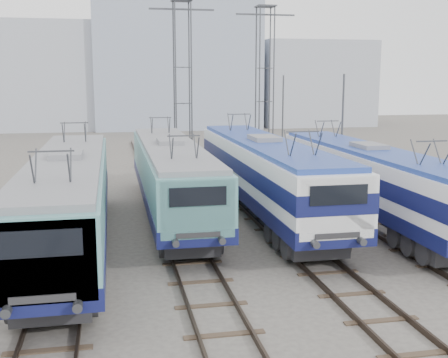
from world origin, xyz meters
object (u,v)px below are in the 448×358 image
locomotive_far_left (68,195)px  locomotive_center_right (265,170)px  locomotive_center_left (171,173)px  mast_rear (283,119)px  locomotive_far_right (369,176)px  catenary_tower_west (183,80)px  catenary_tower_east (265,80)px  mast_mid (342,133)px

locomotive_far_left → locomotive_center_right: bearing=23.3°
locomotive_center_left → mast_rear: mast_rear is taller
locomotive_far_right → catenary_tower_west: size_ratio=1.44×
catenary_tower_east → mast_rear: (2.10, 2.00, -3.14)m
locomotive_far_left → locomotive_far_right: locomotive_far_left is taller
mast_mid → mast_rear: size_ratio=1.00×
locomotive_center_left → mast_mid: bearing=24.1°
catenary_tower_west → mast_mid: size_ratio=1.71×
locomotive_center_left → mast_rear: size_ratio=2.54×
locomotive_far_left → locomotive_center_left: locomotive_far_left is taller
catenary_tower_east → locomotive_far_left: bearing=-124.2°
catenary_tower_east → mast_mid: bearing=-78.1°
mast_mid → locomotive_far_right: bearing=-103.6°
mast_mid → mast_rear: (0.00, 12.00, 0.00)m
locomotive_center_left → catenary_tower_west: 13.78m
mast_rear → catenary_tower_east: bearing=-136.4°
locomotive_center_left → locomotive_center_right: size_ratio=0.96×
locomotive_far_left → catenary_tower_west: (6.75, 17.52, 4.38)m
locomotive_center_right → locomotive_far_right: (4.50, -2.02, -0.14)m
catenary_tower_west → locomotive_far_left: bearing=-111.1°
locomotive_far_right → mast_rear: (1.85, 19.66, 1.28)m
locomotive_far_right → mast_mid: (1.85, 7.66, 1.28)m
locomotive_far_right → mast_rear: size_ratio=2.47×
catenary_tower_west → catenary_tower_east: same height
mast_mid → locomotive_center_left: bearing=-155.9°
locomotive_far_left → locomotive_center_right: (9.00, 3.88, 0.09)m
locomotive_center_right → locomotive_far_right: locomotive_center_right is taller
locomotive_far_left → mast_rear: bearing=54.5°
locomotive_center_left → catenary_tower_west: (2.25, 12.86, 4.43)m
locomotive_center_left → locomotive_far_right: 9.43m
locomotive_center_left → catenary_tower_west: bearing=80.1°
locomotive_center_left → mast_rear: bearing=57.2°
mast_mid → locomotive_far_left: bearing=-148.2°
locomotive_far_left → catenary_tower_west: bearing=68.9°
catenary_tower_west → mast_mid: catenary_tower_west is taller
locomotive_center_left → locomotive_far_right: (9.00, -2.80, 0.00)m
locomotive_center_left → mast_mid: mast_mid is taller
locomotive_center_left → locomotive_far_right: bearing=-17.3°
locomotive_center_left → catenary_tower_west: size_ratio=1.48×
catenary_tower_east → mast_rear: size_ratio=1.71×
locomotive_far_right → catenary_tower_east: (-0.25, 17.66, 4.42)m
locomotive_center_left → locomotive_far_right: size_ratio=1.02×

